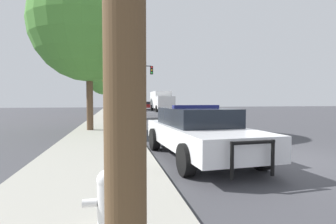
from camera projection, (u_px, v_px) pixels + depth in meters
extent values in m
plane|color=#3D3D42|center=(285.00, 159.00, 7.22)|extent=(110.00, 110.00, 0.00)
cube|color=#99968C|center=(93.00, 166.00, 6.19)|extent=(3.00, 110.00, 0.13)
cube|color=white|center=(199.00, 136.00, 7.30)|extent=(2.24, 5.05, 0.56)
cube|color=black|center=(196.00, 117.00, 7.51)|extent=(1.81, 2.67, 0.48)
cylinder|color=black|center=(261.00, 155.00, 6.09)|extent=(0.29, 0.72, 0.70)
cylinder|color=black|center=(186.00, 160.00, 5.59)|extent=(0.29, 0.72, 0.70)
cylinder|color=black|center=(207.00, 137.00, 9.03)|extent=(0.29, 0.72, 0.70)
cylinder|color=black|center=(155.00, 139.00, 8.53)|extent=(0.29, 0.72, 0.70)
cylinder|color=black|center=(273.00, 158.00, 4.93)|extent=(0.07, 0.07, 0.69)
cylinder|color=black|center=(232.00, 161.00, 4.70)|extent=(0.07, 0.07, 0.69)
cylinder|color=black|center=(253.00, 142.00, 4.80)|extent=(0.91, 0.13, 0.07)
cube|color=navy|center=(196.00, 107.00, 7.50)|extent=(1.38, 0.29, 0.09)
cube|color=navy|center=(230.00, 134.00, 7.56)|extent=(0.25, 3.54, 0.16)
cylinder|color=white|center=(108.00, 206.00, 2.99)|extent=(0.23, 0.23, 0.55)
sphere|color=white|center=(107.00, 180.00, 2.98)|extent=(0.24, 0.24, 0.24)
cylinder|color=white|center=(90.00, 203.00, 2.95)|extent=(0.16, 0.09, 0.09)
cylinder|color=white|center=(125.00, 200.00, 3.03)|extent=(0.16, 0.09, 0.09)
cylinder|color=#424247|center=(119.00, 89.00, 28.07)|extent=(0.16, 0.16, 5.38)
cylinder|color=#424247|center=(136.00, 66.00, 28.30)|extent=(3.48, 0.11, 0.11)
cube|color=black|center=(152.00, 70.00, 28.67)|extent=(0.30, 0.24, 0.90)
sphere|color=red|center=(152.00, 67.00, 28.53)|extent=(0.20, 0.20, 0.20)
sphere|color=orange|center=(152.00, 70.00, 28.55)|extent=(0.20, 0.20, 0.20)
sphere|color=green|center=(152.00, 73.00, 28.56)|extent=(0.20, 0.20, 0.20)
cube|color=maroon|center=(149.00, 106.00, 46.35)|extent=(1.97, 4.62, 0.56)
cube|color=black|center=(149.00, 103.00, 46.11)|extent=(1.63, 2.43, 0.46)
cylinder|color=black|center=(143.00, 107.00, 47.61)|extent=(0.27, 0.71, 0.70)
cylinder|color=black|center=(153.00, 107.00, 47.90)|extent=(0.27, 0.71, 0.70)
cylinder|color=black|center=(145.00, 108.00, 44.83)|extent=(0.27, 0.71, 0.70)
cylinder|color=black|center=(155.00, 108.00, 45.12)|extent=(0.27, 0.71, 0.70)
cube|color=silver|center=(165.00, 103.00, 35.80)|extent=(2.38, 2.19, 1.69)
cube|color=white|center=(160.00, 100.00, 39.61)|extent=(2.39, 5.63, 2.47)
cylinder|color=black|center=(173.00, 109.00, 36.29)|extent=(0.28, 0.92, 0.92)
cylinder|color=black|center=(157.00, 109.00, 35.83)|extent=(0.28, 0.92, 0.92)
cylinder|color=black|center=(167.00, 108.00, 40.92)|extent=(0.28, 0.92, 0.92)
cylinder|color=black|center=(152.00, 108.00, 40.47)|extent=(0.28, 0.92, 0.92)
cylinder|color=brown|center=(90.00, 93.00, 13.12)|extent=(0.32, 0.32, 3.69)
sphere|color=#4C8E38|center=(89.00, 25.00, 12.96)|extent=(5.64, 5.64, 5.64)
cylinder|color=brown|center=(116.00, 96.00, 23.62)|extent=(0.38, 0.38, 3.80)
sphere|color=#B77F28|center=(115.00, 62.00, 23.48)|extent=(4.23, 4.23, 4.23)
cylinder|color=#4C3823|center=(104.00, 98.00, 41.69)|extent=(0.34, 0.34, 3.59)
sphere|color=#4C8E38|center=(104.00, 78.00, 41.54)|extent=(5.38, 5.38, 5.38)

